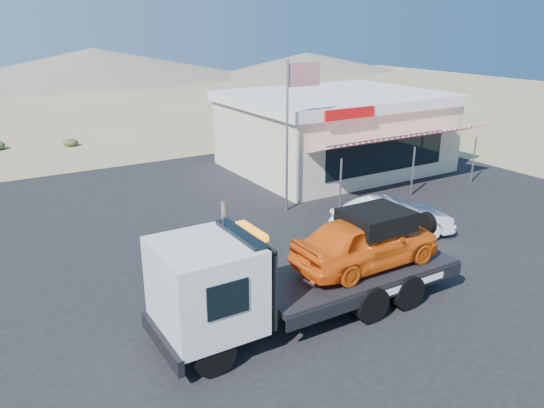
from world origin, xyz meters
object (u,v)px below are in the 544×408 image
Objects in this scene: tow_truck at (308,264)px; jerky_store at (334,130)px; white_sedan at (392,219)px; flagpole at (292,119)px.

tow_truck is 0.80× the size of jerky_store.
flagpole is at bearing 34.77° from white_sedan.
flagpole reaches higher than tow_truck.
jerky_store reaches higher than tow_truck.
flagpole reaches higher than white_sedan.
jerky_store is (9.78, 11.66, 0.48)m from tow_truck.
tow_truck is 15.22m from jerky_store.
flagpole is (-5.57, -4.47, 1.77)m from jerky_store.
white_sedan is (5.65, 2.83, -0.79)m from tow_truck.
jerky_store is at bearing 50.00° from tow_truck.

